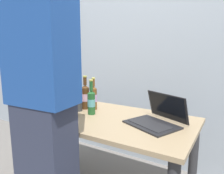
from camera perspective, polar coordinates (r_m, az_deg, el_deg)
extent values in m
cube|color=#9E8460|center=(1.76, -1.48, -8.38)|extent=(1.38, 0.75, 0.03)
cylinder|color=#2D2D30|center=(2.09, -21.97, -16.83)|extent=(0.07, 0.07, 0.70)
cylinder|color=#2D2D30|center=(2.48, -10.19, -11.80)|extent=(0.07, 0.07, 0.70)
cylinder|color=#2D2D30|center=(1.98, 20.59, -18.42)|extent=(0.07, 0.07, 0.70)
cube|color=black|center=(1.60, 10.48, -9.72)|extent=(0.43, 0.38, 0.01)
cube|color=#232326|center=(1.58, 9.97, -9.62)|extent=(0.34, 0.26, 0.00)
cube|color=black|center=(1.68, 14.37, -5.05)|extent=(0.35, 0.21, 0.20)
cube|color=black|center=(1.67, 14.28, -5.08)|extent=(0.32, 0.19, 0.19)
cylinder|color=#472B14|center=(1.97, -7.06, -2.96)|extent=(0.07, 0.07, 0.19)
cone|color=#472B14|center=(1.95, -7.14, 0.18)|extent=(0.07, 0.07, 0.03)
cylinder|color=#472B14|center=(1.94, -7.17, 1.57)|extent=(0.03, 0.03, 0.07)
cylinder|color=#BFB74C|center=(1.94, -7.20, 2.79)|extent=(0.04, 0.04, 0.01)
cylinder|color=#BB8FA1|center=(1.97, -7.07, -2.69)|extent=(0.07, 0.07, 0.07)
cylinder|color=#1E5123|center=(1.81, -5.51, -4.44)|extent=(0.06, 0.06, 0.18)
cone|color=#1E5123|center=(1.78, -5.57, -1.31)|extent=(0.06, 0.06, 0.02)
cylinder|color=#1E5123|center=(1.77, -5.60, 0.31)|extent=(0.03, 0.03, 0.08)
cylinder|color=#BFB74C|center=(1.76, -5.63, 1.79)|extent=(0.03, 0.03, 0.01)
cylinder|color=teal|center=(1.80, -5.52, -4.16)|extent=(0.06, 0.06, 0.06)
cylinder|color=brown|center=(1.95, -4.88, -3.18)|extent=(0.06, 0.06, 0.19)
cone|color=brown|center=(1.92, -4.92, -0.13)|extent=(0.06, 0.06, 0.02)
cylinder|color=brown|center=(1.92, -4.95, 1.17)|extent=(0.03, 0.03, 0.07)
cylinder|color=#BFB74C|center=(1.91, -4.96, 2.34)|extent=(0.03, 0.03, 0.01)
cylinder|color=#A881B3|center=(1.94, -4.88, -2.90)|extent=(0.06, 0.06, 0.07)
cylinder|color=#333333|center=(1.91, -8.86, -3.09)|extent=(0.06, 0.06, 0.22)
cone|color=#333333|center=(1.88, -8.97, 0.48)|extent=(0.06, 0.06, 0.02)
cylinder|color=#333333|center=(1.87, -9.01, 1.85)|extent=(0.02, 0.02, 0.07)
cylinder|color=#BFB74C|center=(1.87, -9.04, 3.07)|extent=(0.03, 0.03, 0.01)
cylinder|color=tan|center=(1.90, -8.87, -2.77)|extent=(0.06, 0.06, 0.08)
cube|color=#1E4793|center=(1.28, -18.50, 10.18)|extent=(0.40, 0.26, 0.66)
cylinder|color=#19598C|center=(1.85, -12.38, -5.52)|extent=(0.08, 0.08, 0.10)
torus|color=#19598C|center=(1.82, -11.35, -5.59)|extent=(0.07, 0.01, 0.07)
cube|color=#99A3AD|center=(2.39, 9.04, 10.77)|extent=(6.00, 0.10, 2.60)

